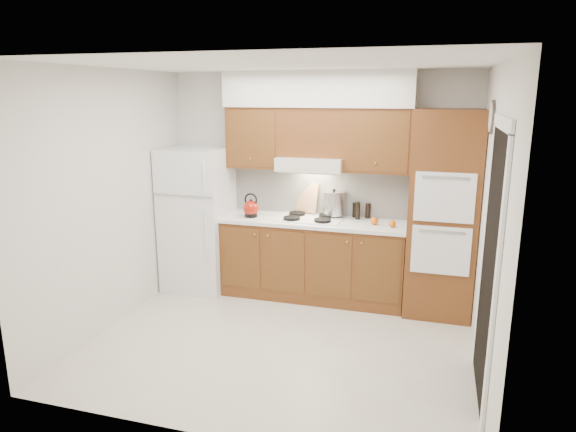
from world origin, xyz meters
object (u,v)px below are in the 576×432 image
at_px(fridge, 198,219).
at_px(oven_cabinet, 443,214).
at_px(kettle, 251,208).
at_px(stock_pot, 334,203).

xyz_separation_m(fridge, oven_cabinet, (2.85, 0.03, 0.24)).
relative_size(fridge, kettle, 9.28).
relative_size(kettle, stock_pot, 0.69).
bearing_deg(kettle, stock_pot, 17.77).
distance_m(fridge, oven_cabinet, 2.86).
xyz_separation_m(kettle, stock_pot, (0.93, 0.27, 0.06)).
bearing_deg(oven_cabinet, fridge, -179.30).
relative_size(fridge, stock_pot, 6.42).
distance_m(kettle, stock_pot, 0.97).
height_order(oven_cabinet, kettle, oven_cabinet).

